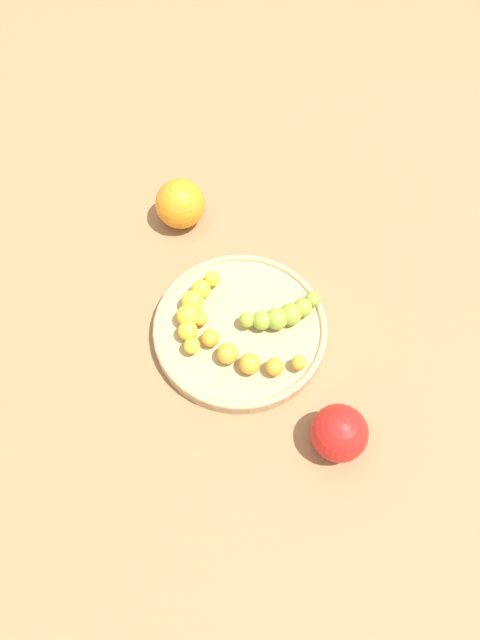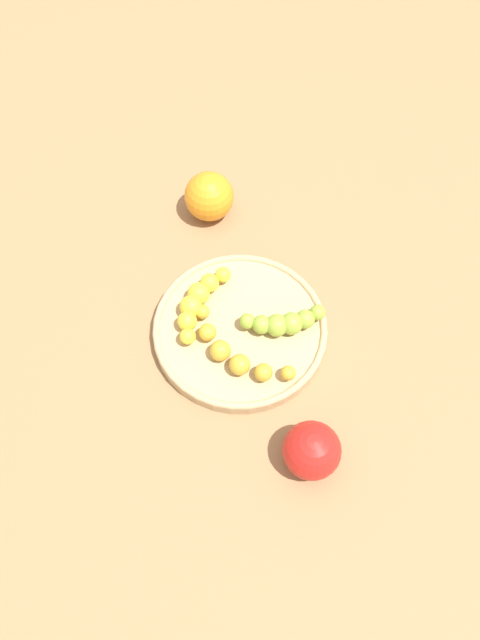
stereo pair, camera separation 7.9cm
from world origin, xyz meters
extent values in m
plane|color=#936D47|center=(0.00, 0.00, 0.00)|extent=(2.40, 2.40, 0.00)
cylinder|color=tan|center=(0.00, 0.00, 0.01)|extent=(0.24, 0.24, 0.02)
torus|color=tan|center=(0.00, 0.00, 0.02)|extent=(0.24, 0.24, 0.01)
sphere|color=#8CAD38|center=(-0.01, -0.01, 0.03)|extent=(0.02, 0.02, 0.02)
sphere|color=#8CAD38|center=(-0.02, -0.02, 0.03)|extent=(0.03, 0.03, 0.03)
sphere|color=#8CAD38|center=(-0.04, -0.03, 0.03)|extent=(0.03, 0.03, 0.03)
sphere|color=#8CAD38|center=(-0.05, -0.05, 0.03)|extent=(0.03, 0.03, 0.03)
sphere|color=#8CAD38|center=(-0.05, -0.07, 0.03)|extent=(0.03, 0.03, 0.03)
sphere|color=#8CAD38|center=(-0.06, -0.09, 0.03)|extent=(0.02, 0.02, 0.02)
sphere|color=yellow|center=(0.07, -0.03, 0.04)|extent=(0.02, 0.02, 0.02)
sphere|color=yellow|center=(0.07, -0.01, 0.04)|extent=(0.03, 0.03, 0.03)
sphere|color=yellow|center=(0.07, 0.02, 0.04)|extent=(0.03, 0.03, 0.03)
sphere|color=yellow|center=(0.06, 0.04, 0.04)|extent=(0.03, 0.03, 0.03)
sphere|color=yellow|center=(0.05, 0.06, 0.04)|extent=(0.03, 0.03, 0.03)
sphere|color=yellow|center=(0.03, 0.07, 0.04)|extent=(0.02, 0.02, 0.02)
sphere|color=gold|center=(0.04, 0.03, 0.03)|extent=(0.02, 0.02, 0.02)
sphere|color=gold|center=(0.02, 0.04, 0.03)|extent=(0.02, 0.02, 0.02)
sphere|color=gold|center=(-0.02, 0.05, 0.03)|extent=(0.03, 0.03, 0.03)
sphere|color=gold|center=(-0.05, 0.04, 0.03)|extent=(0.03, 0.03, 0.03)
sphere|color=gold|center=(-0.08, 0.02, 0.03)|extent=(0.02, 0.02, 0.02)
sphere|color=gold|center=(-0.10, 0.00, 0.03)|extent=(0.02, 0.02, 0.02)
sphere|color=orange|center=(0.20, -0.10, 0.04)|extent=(0.08, 0.08, 0.08)
sphere|color=red|center=(-0.19, 0.05, 0.04)|extent=(0.07, 0.07, 0.07)
camera|label=1|loc=(-0.24, 0.30, 0.73)|focal=32.94mm
camera|label=2|loc=(-0.29, 0.24, 0.73)|focal=32.94mm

